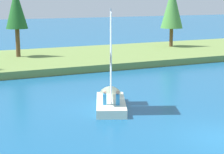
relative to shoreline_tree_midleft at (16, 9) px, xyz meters
The scene contains 4 objects.
shore_bank 6.31m from the shoreline_tree_midleft, 16.26° to the right, with size 80.00×12.63×0.60m, color olive.
shoreline_tree_midleft is the anchor object (origin of this frame).
shoreline_tree_centre 17.31m from the shoreline_tree_midleft, ahead, with size 2.47×2.47×6.79m.
sailboat 17.74m from the shoreline_tree_midleft, 84.20° to the right, with size 3.15×4.76×5.96m.
Camera 1 is at (-11.35, -12.79, 6.09)m, focal length 63.31 mm.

